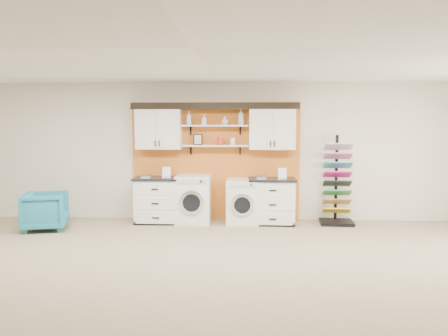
{
  "coord_description": "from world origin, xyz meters",
  "views": [
    {
      "loc": [
        0.58,
        -4.89,
        1.97
      ],
      "look_at": [
        0.25,
        2.3,
        1.24
      ],
      "focal_mm": 35.0,
      "sensor_mm": 36.0,
      "label": 1
    }
  ],
  "objects_px": {
    "base_cabinet_left": "(158,200)",
    "dryer": "(242,201)",
    "sample_rack": "(337,196)",
    "armchair": "(46,211)",
    "washer": "(194,199)",
    "base_cabinet_right": "(272,201)"
  },
  "relations": [
    {
      "from": "sample_rack",
      "to": "armchair",
      "type": "distance_m",
      "value": 5.57
    },
    {
      "from": "sample_rack",
      "to": "armchair",
      "type": "xyz_separation_m",
      "value": [
        -5.52,
        -0.74,
        -0.2
      ]
    },
    {
      "from": "base_cabinet_right",
      "to": "sample_rack",
      "type": "relative_size",
      "value": 0.52
    },
    {
      "from": "washer",
      "to": "armchair",
      "type": "height_order",
      "value": "washer"
    },
    {
      "from": "base_cabinet_right",
      "to": "washer",
      "type": "bearing_deg",
      "value": -179.87
    },
    {
      "from": "sample_rack",
      "to": "armchair",
      "type": "height_order",
      "value": "sample_rack"
    },
    {
      "from": "base_cabinet_right",
      "to": "armchair",
      "type": "bearing_deg",
      "value": -170.58
    },
    {
      "from": "sample_rack",
      "to": "base_cabinet_left",
      "type": "bearing_deg",
      "value": -175.33
    },
    {
      "from": "base_cabinet_left",
      "to": "base_cabinet_right",
      "type": "relative_size",
      "value": 1.01
    },
    {
      "from": "base_cabinet_left",
      "to": "base_cabinet_right",
      "type": "xyz_separation_m",
      "value": [
        2.26,
        0.0,
        -0.0
      ]
    },
    {
      "from": "base_cabinet_right",
      "to": "armchair",
      "type": "relative_size",
      "value": 1.19
    },
    {
      "from": "washer",
      "to": "dryer",
      "type": "relative_size",
      "value": 1.08
    },
    {
      "from": "dryer",
      "to": "armchair",
      "type": "xyz_separation_m",
      "value": [
        -3.66,
        -0.7,
        -0.09
      ]
    },
    {
      "from": "base_cabinet_left",
      "to": "sample_rack",
      "type": "bearing_deg",
      "value": 0.6
    },
    {
      "from": "dryer",
      "to": "armchair",
      "type": "distance_m",
      "value": 3.73
    },
    {
      "from": "base_cabinet_right",
      "to": "sample_rack",
      "type": "distance_m",
      "value": 1.28
    },
    {
      "from": "sample_rack",
      "to": "base_cabinet_right",
      "type": "bearing_deg",
      "value": -174.28
    },
    {
      "from": "base_cabinet_left",
      "to": "dryer",
      "type": "height_order",
      "value": "base_cabinet_left"
    },
    {
      "from": "base_cabinet_left",
      "to": "base_cabinet_right",
      "type": "distance_m",
      "value": 2.26
    },
    {
      "from": "dryer",
      "to": "armchair",
      "type": "height_order",
      "value": "dryer"
    },
    {
      "from": "dryer",
      "to": "sample_rack",
      "type": "distance_m",
      "value": 1.86
    },
    {
      "from": "base_cabinet_left",
      "to": "base_cabinet_right",
      "type": "height_order",
      "value": "base_cabinet_left"
    }
  ]
}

